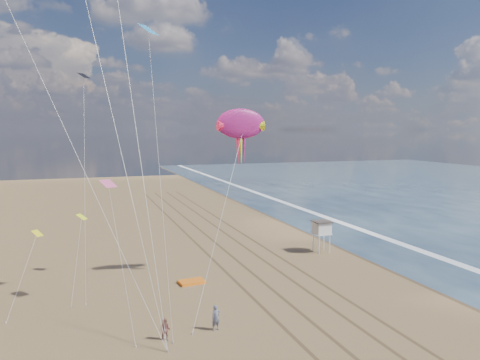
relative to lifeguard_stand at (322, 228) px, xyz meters
The scene contains 9 objects.
wet_sand 11.64m from the lifeguard_stand, 49.84° to the left, with size 260.00×260.00×0.00m, color #42301E.
foam 14.64m from the lifeguard_stand, 36.93° to the left, with size 260.00×260.00×0.00m, color white.
tracks 9.70m from the lifeguard_stand, behind, with size 7.68×120.00×0.01m.
lifeguard_stand is the anchor object (origin of this frame).
grounded_kite 18.22m from the lifeguard_stand, 160.55° to the right, with size 2.34×1.49×0.27m, color orange.
show_kite 17.99m from the lifeguard_stand, 153.97° to the right, with size 6.04×6.00×19.16m.
kite_flyer_a 24.38m from the lifeguard_stand, 136.71° to the right, with size 0.68×0.44×1.85m, color slate.
kite_flyer_b 27.51m from the lifeguard_stand, 141.35° to the right, with size 0.75×0.58×1.54m, color #905049.
small_kites 30.41m from the lifeguard_stand, 164.62° to the right, with size 16.47×16.16×17.88m.
Camera 1 is at (-14.83, -16.29, 14.32)m, focal length 35.00 mm.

